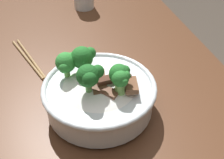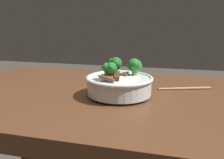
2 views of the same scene
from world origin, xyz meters
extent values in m
cube|color=#56331E|center=(0.00, 0.00, 0.80)|extent=(1.46, 0.76, 0.06)
cube|color=#56331E|center=(0.65, -0.30, 0.39)|extent=(0.08, 0.08, 0.77)
cylinder|color=silver|center=(0.02, 0.02, 0.83)|extent=(0.11, 0.11, 0.01)
cylinder|color=silver|center=(0.02, 0.02, 0.87)|extent=(0.23, 0.23, 0.06)
torus|color=silver|center=(0.02, 0.02, 0.90)|extent=(0.24, 0.24, 0.01)
ellipsoid|color=white|center=(0.02, 0.02, 0.88)|extent=(0.19, 0.19, 0.06)
cube|color=brown|center=(0.04, 0.02, 0.90)|extent=(0.07, 0.07, 0.01)
cube|color=brown|center=(0.04, 0.09, 0.91)|extent=(0.06, 0.04, 0.02)
cube|color=brown|center=(0.02, 0.02, 0.91)|extent=(0.07, 0.04, 0.03)
cube|color=#563323|center=(0.02, 0.06, 0.91)|extent=(0.03, 0.08, 0.02)
cylinder|color=#5B9947|center=(0.04, 0.00, 0.91)|extent=(0.01, 0.01, 0.03)
sphere|color=#1E6023|center=(0.04, 0.00, 0.94)|extent=(0.05, 0.05, 0.05)
sphere|color=#1E6023|center=(0.05, 0.00, 0.95)|extent=(0.03, 0.03, 0.03)
sphere|color=#1E6023|center=(0.03, 0.02, 0.95)|extent=(0.03, 0.03, 0.03)
cylinder|color=#6BA84C|center=(-0.03, 0.00, 0.91)|extent=(0.01, 0.01, 0.03)
sphere|color=#237028|center=(-0.03, 0.00, 0.94)|extent=(0.05, 0.05, 0.05)
sphere|color=#237028|center=(-0.01, 0.00, 0.94)|extent=(0.02, 0.02, 0.02)
sphere|color=#237028|center=(-0.04, 0.02, 0.94)|extent=(0.03, 0.03, 0.03)
cylinder|color=#7AB256|center=(0.04, 0.06, 0.91)|extent=(0.01, 0.01, 0.03)
sphere|color=#237028|center=(0.04, 0.06, 0.94)|extent=(0.04, 0.04, 0.04)
sphere|color=#237028|center=(0.05, 0.06, 0.94)|extent=(0.03, 0.03, 0.03)
sphere|color=#237028|center=(0.04, 0.07, 0.94)|extent=(0.02, 0.02, 0.02)
cylinder|color=#6BA84C|center=(-0.03, -0.03, 0.91)|extent=(0.01, 0.01, 0.02)
sphere|color=green|center=(-0.03, -0.03, 0.93)|extent=(0.04, 0.04, 0.04)
sphere|color=green|center=(-0.02, -0.04, 0.93)|extent=(0.02, 0.02, 0.02)
sphere|color=green|center=(-0.04, -0.02, 0.93)|extent=(0.03, 0.03, 0.03)
cylinder|color=#7AB256|center=(0.05, 0.06, 0.91)|extent=(0.02, 0.02, 0.03)
sphere|color=#2D8433|center=(0.05, 0.06, 0.94)|extent=(0.03, 0.03, 0.03)
sphere|color=#2D8433|center=(0.07, 0.06, 0.94)|extent=(0.02, 0.02, 0.02)
sphere|color=#2D8433|center=(0.05, 0.07, 0.94)|extent=(0.02, 0.02, 0.02)
cylinder|color=#9E7A4C|center=(-0.22, -0.12, 0.83)|extent=(0.21, 0.07, 0.01)
cylinder|color=#9E7A4C|center=(-0.21, -0.13, 0.83)|extent=(0.20, 0.08, 0.01)
camera|label=1|loc=(0.44, -0.06, 1.27)|focal=44.18mm
camera|label=2|loc=(-0.16, 0.80, 1.08)|focal=36.79mm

